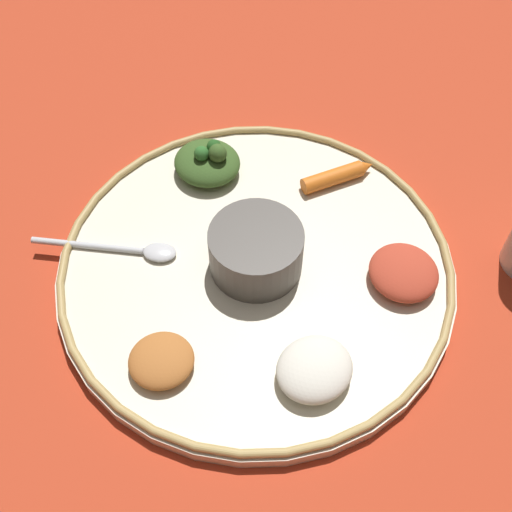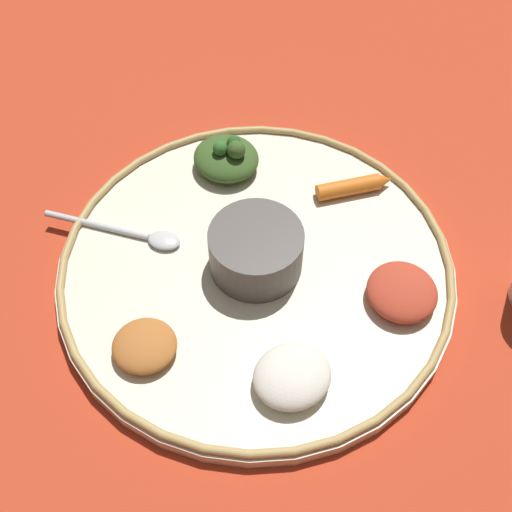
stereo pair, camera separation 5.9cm
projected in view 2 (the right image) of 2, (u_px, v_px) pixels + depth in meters
name	position (u px, v px, depth m)	size (l,w,h in m)	color
ground_plane	(256.00, 273.00, 0.66)	(2.40, 2.40, 0.00)	#B7381E
platter	(256.00, 269.00, 0.65)	(0.40, 0.40, 0.02)	beige
platter_rim	(256.00, 263.00, 0.64)	(0.40, 0.40, 0.01)	tan
center_bowl	(256.00, 249.00, 0.62)	(0.09, 0.09, 0.05)	#4C4742
spoon	(134.00, 234.00, 0.66)	(0.04, 0.15, 0.01)	silver
greens_pile	(227.00, 157.00, 0.71)	(0.08, 0.09, 0.04)	#385623
carrot_near_spoon	(354.00, 186.00, 0.69)	(0.07, 0.08, 0.02)	orange
mound_berbere_red	(402.00, 292.00, 0.61)	(0.07, 0.07, 0.02)	#B73D28
mound_chickpea	(145.00, 346.00, 0.58)	(0.06, 0.06, 0.02)	#B2662D
mound_rice_white	(292.00, 376.00, 0.56)	(0.07, 0.06, 0.03)	silver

